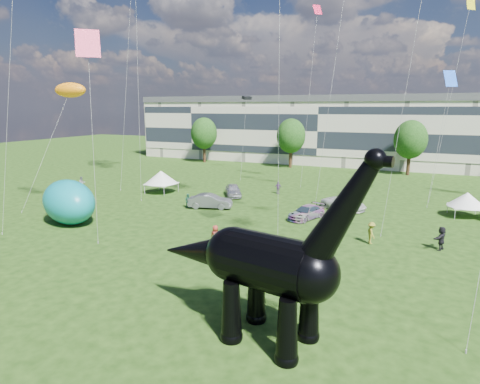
% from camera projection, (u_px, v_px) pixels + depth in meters
% --- Properties ---
extents(ground, '(220.00, 220.00, 0.00)m').
position_uv_depth(ground, '(211.00, 314.00, 21.59)').
color(ground, '#16330C').
rests_on(ground, ground).
extents(terrace_row, '(78.00, 11.00, 12.00)m').
position_uv_depth(terrace_row, '(324.00, 133.00, 78.87)').
color(terrace_row, beige).
rests_on(terrace_row, ground).
extents(tree_far_left, '(5.20, 5.20, 9.44)m').
position_uv_depth(tree_far_left, '(204.00, 131.00, 79.60)').
color(tree_far_left, '#382314').
rests_on(tree_far_left, ground).
extents(tree_mid_left, '(5.20, 5.20, 9.44)m').
position_uv_depth(tree_mid_left, '(291.00, 133.00, 72.38)').
color(tree_mid_left, '#382314').
rests_on(tree_mid_left, ground).
extents(tree_mid_right, '(5.20, 5.20, 9.44)m').
position_uv_depth(tree_mid_right, '(411.00, 136.00, 64.36)').
color(tree_mid_right, '#382314').
rests_on(tree_mid_right, ground).
extents(dinosaur_sculpture, '(12.03, 4.26, 9.79)m').
position_uv_depth(dinosaur_sculpture, '(261.00, 264.00, 18.76)').
color(dinosaur_sculpture, black).
rests_on(dinosaur_sculpture, ground).
extents(car_silver, '(3.84, 4.78, 1.53)m').
position_uv_depth(car_silver, '(233.00, 190.00, 49.85)').
color(car_silver, '#BBBCC1').
rests_on(car_silver, ground).
extents(car_grey, '(5.06, 2.98, 1.58)m').
position_uv_depth(car_grey, '(210.00, 201.00, 43.98)').
color(car_grey, slate).
rests_on(car_grey, ground).
extents(car_white, '(5.42, 4.10, 1.37)m').
position_uv_depth(car_white, '(344.00, 204.00, 43.26)').
color(car_white, silver).
rests_on(car_white, ground).
extents(car_dark, '(3.34, 4.94, 1.33)m').
position_uv_depth(car_dark, '(306.00, 212.00, 39.80)').
color(car_dark, '#595960').
rests_on(car_dark, ground).
extents(gazebo_near, '(4.26, 4.26, 2.53)m').
position_uv_depth(gazebo_near, '(467.00, 200.00, 40.31)').
color(gazebo_near, white).
rests_on(gazebo_near, ground).
extents(gazebo_left, '(4.33, 4.33, 2.91)m').
position_uv_depth(gazebo_left, '(161.00, 177.00, 51.62)').
color(gazebo_left, white).
rests_on(gazebo_left, ground).
extents(inflatable_teal, '(7.79, 6.33, 4.21)m').
position_uv_depth(inflatable_teal, '(69.00, 202.00, 37.98)').
color(inflatable_teal, '#0C8490').
rests_on(inflatable_teal, ground).
extents(visitors, '(44.54, 21.64, 1.89)m').
position_uv_depth(visitors, '(246.00, 213.00, 38.78)').
color(visitors, maroon).
rests_on(visitors, ground).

